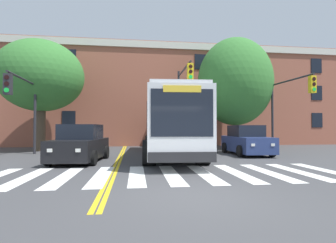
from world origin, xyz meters
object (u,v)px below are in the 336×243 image
Objects in this scene: traffic_light_overhead at (183,92)px; street_tree_curbside_large at (235,82)px; city_bus at (170,124)px; car_black_near_lane at (81,145)px; traffic_light_near_corner at (288,99)px; car_navy_far_lane at (246,141)px; traffic_light_far_corner at (24,99)px; street_tree_curbside_small at (41,76)px; car_grey_behind_bus at (159,134)px.

street_tree_curbside_large is at bearing 27.04° from traffic_light_overhead.
city_bus is 5.06m from car_black_near_lane.
car_black_near_lane is 13.43m from traffic_light_near_corner.
car_navy_far_lane is 0.91× the size of traffic_light_far_corner.
street_tree_curbside_large reaches higher than city_bus.
city_bus is 10.19m from street_tree_curbside_small.
traffic_light_near_corner reaches higher than car_grey_behind_bus.
car_black_near_lane is 4.86m from traffic_light_far_corner.
car_navy_far_lane is 0.76× the size of traffic_light_overhead.
car_navy_far_lane is 0.83× the size of traffic_light_near_corner.
street_tree_curbside_small reaches higher than traffic_light_near_corner.
traffic_light_overhead is at bearing 11.57° from traffic_light_far_corner.
street_tree_curbside_large is 14.35m from street_tree_curbside_small.
car_black_near_lane is 11.38m from car_grey_behind_bus.
traffic_light_overhead reaches higher than car_black_near_lane.
car_grey_behind_bus is 11.69m from traffic_light_far_corner.
car_navy_far_lane is 13.03m from traffic_light_far_corner.
car_grey_behind_bus is at bearing 118.94° from car_navy_far_lane.
city_bus is 8.45m from traffic_light_near_corner.
car_grey_behind_bus is 0.99× the size of traffic_light_near_corner.
car_navy_far_lane is 0.51× the size of street_tree_curbside_large.
city_bus is at bearing -117.27° from traffic_light_overhead.
traffic_light_near_corner is (12.73, 3.26, 2.74)m from car_black_near_lane.
city_bus is 1.47× the size of street_tree_curbside_small.
traffic_light_near_corner is 4.42m from street_tree_curbside_large.
street_tree_curbside_large is at bearing 124.66° from traffic_light_near_corner.
street_tree_curbside_small is (-9.75, 2.05, 1.24)m from traffic_light_overhead.
traffic_light_near_corner is (3.42, 1.09, 2.74)m from car_navy_far_lane.
city_bus is 4.85m from car_navy_far_lane.
street_tree_curbside_small is at bearing 121.95° from car_black_near_lane.
street_tree_curbside_large reaches higher than traffic_light_overhead.
car_navy_far_lane is at bearing -162.29° from traffic_light_near_corner.
traffic_light_far_corner is (-8.30, -7.93, 2.19)m from car_grey_behind_bus.
traffic_light_near_corner reaches higher than car_black_near_lane.
car_navy_far_lane is 4.52m from traffic_light_near_corner.
traffic_light_far_corner is 14.66m from street_tree_curbside_large.
street_tree_curbside_large reaches higher than traffic_light_near_corner.
city_bus is 2.71× the size of car_navy_far_lane.
traffic_light_near_corner is 0.92× the size of traffic_light_overhead.
car_navy_far_lane is at bearing -17.41° from street_tree_curbside_small.
traffic_light_overhead is (1.22, 2.37, 2.17)m from city_bus.
city_bus is 8.20m from traffic_light_far_corner.
car_navy_far_lane is 0.54× the size of street_tree_curbside_small.
traffic_light_far_corner reaches higher than car_grey_behind_bus.
car_black_near_lane is at bearing -34.25° from traffic_light_far_corner.
car_black_near_lane is at bearing -115.06° from car_grey_behind_bus.
car_navy_far_lane is 14.59m from street_tree_curbside_small.
traffic_light_far_corner is 0.84× the size of traffic_light_overhead.
traffic_light_overhead is at bearing 62.73° from city_bus.
traffic_light_overhead reaches higher than traffic_light_near_corner.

